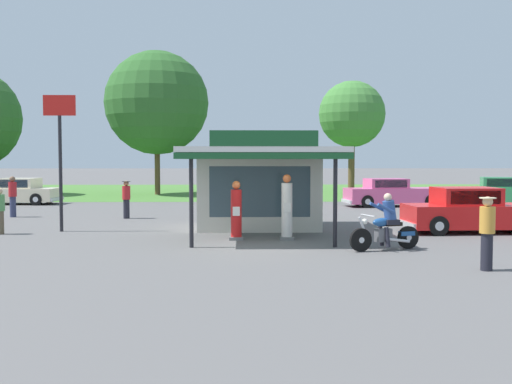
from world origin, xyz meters
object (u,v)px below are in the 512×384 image
Objects in this scene: parked_car_back_row_centre_right at (392,194)px; bystander_admiring_sedan at (487,231)px; gas_pump_offside at (287,210)px; roadside_pole_sign at (60,139)px; featured_classic_sedan at (473,212)px; parked_car_back_row_far_left at (509,192)px; bystander_chatting_near_pumps at (13,195)px; motorcycle_with_rider at (386,227)px; bystander_standing_back_lot at (0,210)px; gas_pump_nearside at (236,213)px; bystander_leaning_by_kiosk at (126,198)px; parked_car_back_row_far_right at (259,190)px; parked_car_back_row_right at (15,192)px.

parked_car_back_row_centre_right is 3.23× the size of bystander_admiring_sedan.
roadside_pole_sign reaches higher than gas_pump_offside.
featured_classic_sedan is 7.38m from bystander_admiring_sedan.
bystander_chatting_near_pumps is at bearing -166.13° from parked_car_back_row_far_left.
motorcycle_with_rider is 1.34× the size of bystander_standing_back_lot.
gas_pump_nearside is 8.29m from bystander_leaning_by_kiosk.
featured_classic_sedan is at bearing -63.83° from parked_car_back_row_far_right.
bystander_chatting_near_pumps is at bearing 107.20° from bystander_standing_back_lot.
bystander_leaning_by_kiosk is (-8.88, 9.02, 0.20)m from motorcycle_with_rider.
gas_pump_nearside is 15.91m from parked_car_back_row_far_right.
roadside_pole_sign is at bearing -143.15° from parked_car_back_row_centre_right.
bystander_leaning_by_kiosk is 5.28m from roadside_pole_sign.
roadside_pole_sign is at bearing 159.29° from gas_pump_nearside.
parked_car_back_row_far_right is 3.36× the size of bystander_admiring_sedan.
parked_car_back_row_far_right is 1.19× the size of roadside_pole_sign.
bystander_admiring_sedan is (-2.42, -6.97, 0.20)m from featured_classic_sedan.
featured_classic_sedan is at bearing 44.83° from motorcycle_with_rider.
gas_pump_offside reaches higher than parked_car_back_row_right.
motorcycle_with_rider is at bearing -104.88° from parked_car_back_row_centre_right.
bystander_leaning_by_kiosk reaches higher than featured_classic_sedan.
bystander_admiring_sedan is (-2.51, -18.28, 0.21)m from parked_car_back_row_centre_right.
bystander_chatting_near_pumps is at bearing 125.06° from roadside_pole_sign.
bystander_admiring_sedan is (-9.08, -18.86, 0.19)m from parked_car_back_row_far_left.
parked_car_back_row_centre_right is at bearing 75.12° from motorcycle_with_rider.
bystander_standing_back_lot reaches higher than parked_car_back_row_centre_right.
bystander_admiring_sedan is 15.94m from bystander_leaning_by_kiosk.
parked_car_back_row_far_left is 1.01× the size of parked_car_back_row_far_right.
roadside_pole_sign reaches higher than bystander_admiring_sedan.
gas_pump_offside is 15.88m from parked_car_back_row_far_right.
featured_classic_sedan is at bearing 70.89° from bystander_admiring_sedan.
bystander_admiring_sedan is at bearing -49.19° from bystander_leaning_by_kiosk.
gas_pump_nearside is 0.36× the size of parked_car_back_row_right.
motorcycle_with_rider is at bearing -27.99° from gas_pump_nearside.
featured_classic_sedan is at bearing -119.30° from parked_car_back_row_far_left.
roadside_pole_sign is (-1.38, -4.51, 2.37)m from bystander_leaning_by_kiosk.
featured_classic_sedan is 0.95× the size of parked_car_back_row_right.
roadside_pole_sign is (-7.68, 2.31, 2.29)m from gas_pump_offside.
bystander_chatting_near_pumps reaches higher than featured_classic_sedan.
parked_car_back_row_far_left is 3.39× the size of bystander_admiring_sedan.
parked_car_back_row_far_left is at bearing 56.11° from motorcycle_with_rider.
roadside_pole_sign is (-6.11, 2.31, 2.39)m from gas_pump_nearside.
bystander_leaning_by_kiosk reaches higher than motorcycle_with_rider.
bystander_chatting_near_pumps is (-10.93, -8.33, 0.23)m from parked_car_back_row_far_right.
bystander_standing_back_lot is (-12.09, 3.79, 0.15)m from motorcycle_with_rider.
gas_pump_offside is 18.96m from parked_car_back_row_far_left.
bystander_admiring_sedan is at bearing -32.65° from roadside_pole_sign.
parked_car_back_row_right is at bearing 134.00° from motorcycle_with_rider.
roadside_pole_sign is at bearing -118.17° from parked_car_back_row_far_right.
featured_classic_sedan reaches higher than parked_car_back_row_centre_right.
parked_car_back_row_far_left is at bearing 60.70° from featured_classic_sedan.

